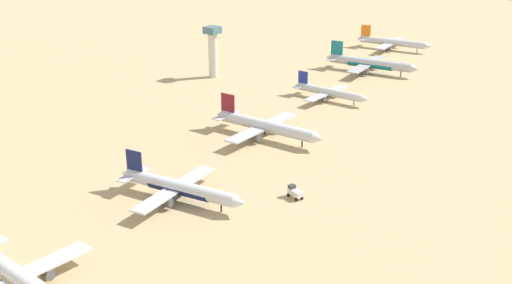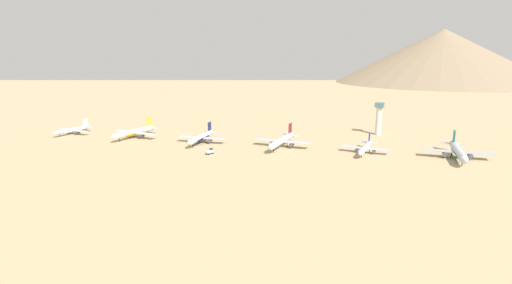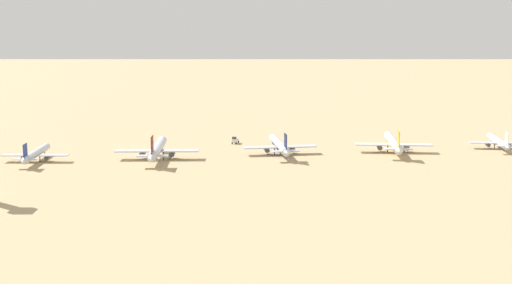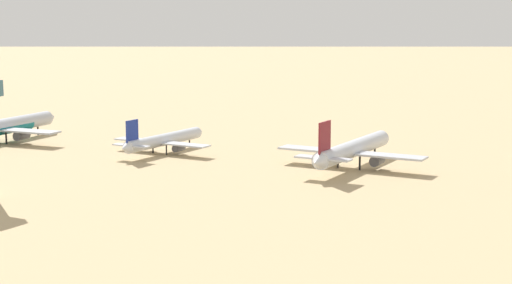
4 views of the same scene
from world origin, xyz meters
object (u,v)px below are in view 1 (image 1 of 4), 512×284
Objects in this scene: parked_jet_3 at (265,126)px; parked_jet_4 at (329,92)px; service_truck at (295,192)px; parked_jet_1 at (19,278)px; parked_jet_6 at (392,42)px; parked_jet_2 at (179,188)px; control_tower at (213,49)px; parked_jet_5 at (370,63)px.

parked_jet_3 is 58.64m from parked_jet_4.
parked_jet_1 is at bearing -105.47° from service_truck.
parked_jet_6 is at bearing 107.96° from service_truck.
parked_jet_2 is 1.16× the size of parked_jet_4.
parked_jet_3 is at bearing -37.03° from control_tower.
parked_jet_3 is 176.42m from parked_jet_6.
parked_jet_3 is at bearing -82.82° from parked_jet_5.
parked_jet_2 is 238.35m from parked_jet_6.
parked_jet_1 reaches higher than parked_jet_2.
parked_jet_5 is (-30.77, 235.47, 0.41)m from parked_jet_1.
parked_jet_1 is 0.92× the size of parked_jet_5.
parked_jet_4 is 1.50× the size of control_tower.
parked_jet_5 is 85.17m from control_tower.
parked_jet_4 is 71.05m from control_tower.
parked_jet_6 is (-14.95, 58.53, -0.41)m from parked_jet_5.
service_truck is 149.85m from control_tower.
parked_jet_2 is at bearing 94.63° from parked_jet_1.
parked_jet_3 reaches higher than parked_jet_4.
parked_jet_4 is (-22.19, 178.38, -0.79)m from parked_jet_1.
parked_jet_6 is 222.33m from service_truck.
service_truck is at bearing -64.84° from parked_jet_4.
parked_jet_2 is at bearing -81.62° from parked_jet_5.
control_tower is at bearing 126.51° from parked_jet_2.
control_tower is at bearing -179.27° from parked_jet_4.
parked_jet_1 is at bearing -85.37° from parked_jet_2.
parked_jet_5 is at bearing 98.55° from parked_jet_4.
parked_jet_1 is at bearing -82.91° from parked_jet_4.
parked_jet_3 is at bearing 136.14° from service_truck.
control_tower is (-76.13, 57.43, 10.09)m from parked_jet_3.
service_truck is at bearing -72.04° from parked_jet_6.
parked_jet_1 is 1.83× the size of control_tower.
parked_jet_5 reaches higher than parked_jet_2.
service_truck is at bearing -43.86° from parked_jet_3.
service_truck is at bearing 40.18° from parked_jet_2.
control_tower reaches higher than service_truck.
parked_jet_1 reaches higher than service_truck.
parked_jet_5 is at bearing 43.27° from control_tower.
service_truck is (68.56, -211.48, -2.61)m from parked_jet_6.
parked_jet_3 is 116.32m from parked_jet_5.
service_truck is (53.60, -152.95, -3.02)m from parked_jet_5.
parked_jet_1 is 1.01× the size of parked_jet_6.
parked_jet_2 is 36.24m from service_truck.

